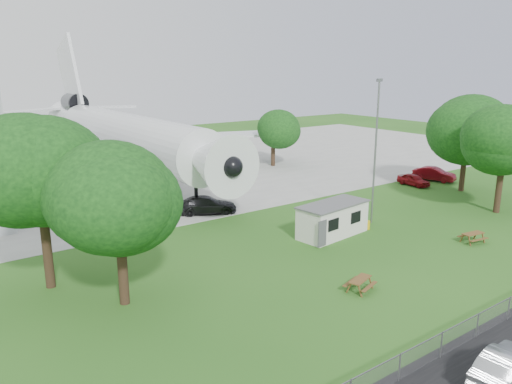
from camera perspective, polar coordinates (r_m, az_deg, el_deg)
ground at (r=34.47m, az=11.78°, el=-8.44°), size 160.00×160.00×0.00m
concrete_apron at (r=65.03m, az=-13.77°, el=2.19°), size 120.00×46.00×0.03m
airliner at (r=61.47m, az=-15.00°, el=6.41°), size 46.36×47.73×17.69m
site_cabin at (r=40.00m, az=8.77°, el=-3.10°), size 6.89×3.40×2.62m
picnic_west at (r=31.18m, az=11.76°, el=-10.96°), size 2.16×1.96×0.76m
picnic_east at (r=41.73m, az=23.47°, el=-5.31°), size 2.01×1.76×0.76m
fence at (r=29.65m, az=25.85°, el=-13.55°), size 58.00×0.04×1.30m
lamp_mast at (r=42.74m, az=13.46°, el=4.26°), size 0.16×0.16×12.00m
tree_west_big at (r=31.31m, az=-23.62°, el=2.40°), size 8.20×8.20×11.45m
tree_west_small at (r=27.92m, az=-15.50°, el=-1.13°), size 7.23×7.23×9.59m
tree_east_front at (r=49.78m, az=26.55°, el=5.21°), size 7.25×7.25×10.24m
tree_east_back at (r=57.16m, az=22.98°, el=6.48°), size 8.52×8.52×10.78m
tree_far_apron at (r=66.68m, az=1.98°, el=7.01°), size 5.83×5.83×7.67m
car_centre_sedan at (r=24.80m, az=26.67°, el=-17.39°), size 4.58×2.08×1.46m
car_ne_hatch at (r=58.81m, az=17.56°, el=1.32°), size 1.62×3.85×1.30m
car_ne_sedan at (r=62.07m, az=19.69°, el=1.93°), size 3.05×5.08×1.58m
car_apron_van at (r=45.69m, az=-5.69°, el=-1.49°), size 5.88×4.39×1.58m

